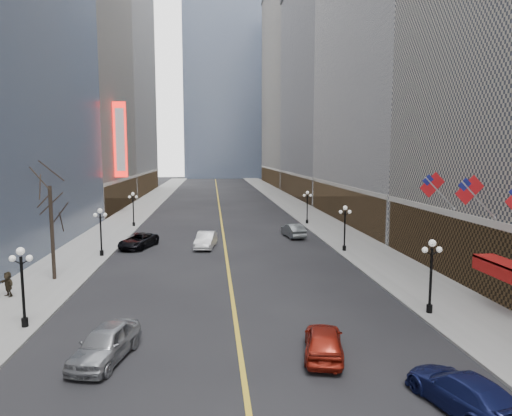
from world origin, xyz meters
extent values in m
cube|color=gray|center=(14.00, 70.00, 0.07)|extent=(6.00, 230.00, 0.15)
cube|color=gray|center=(-14.00, 70.00, 0.07)|extent=(6.00, 230.00, 0.15)
cube|color=gold|center=(0.00, 80.00, 0.01)|extent=(0.25, 200.00, 0.02)
cube|color=#4A3B31|center=(18.40, 68.00, 2.60)|extent=(2.80, 35.00, 5.00)
cube|color=gray|center=(30.00, 106.00, 24.00)|extent=(26.00, 40.00, 48.00)
cube|color=#4A3B31|center=(18.40, 106.00, 2.60)|extent=(2.80, 39.00, 5.00)
cube|color=gray|center=(30.00, 149.00, 31.00)|extent=(26.00, 46.00, 62.00)
cube|color=#4A3B31|center=(18.40, 149.00, 2.60)|extent=(2.80, 45.00, 5.00)
cube|color=gray|center=(-30.00, 87.00, 25.00)|extent=(26.00, 30.00, 50.00)
cube|color=#4A3B31|center=(-18.40, 87.00, 2.60)|extent=(2.80, 29.00, 5.00)
cube|color=beige|center=(-30.00, 121.00, 36.00)|extent=(26.00, 38.00, 72.00)
cube|color=#4A3B31|center=(-18.40, 121.00, 2.60)|extent=(2.80, 37.00, 5.00)
cylinder|color=black|center=(11.80, 30.00, 0.40)|extent=(0.36, 0.36, 0.50)
cylinder|color=black|center=(11.80, 30.00, 2.15)|extent=(0.16, 0.16, 4.00)
sphere|color=white|center=(11.80, 30.00, 4.45)|extent=(0.44, 0.44, 0.44)
sphere|color=white|center=(11.35, 30.00, 4.05)|extent=(0.36, 0.36, 0.36)
sphere|color=white|center=(12.25, 30.00, 4.05)|extent=(0.36, 0.36, 0.36)
cylinder|color=black|center=(11.80, 48.00, 0.40)|extent=(0.36, 0.36, 0.50)
cylinder|color=black|center=(11.80, 48.00, 2.15)|extent=(0.16, 0.16, 4.00)
sphere|color=white|center=(11.80, 48.00, 4.45)|extent=(0.44, 0.44, 0.44)
sphere|color=white|center=(11.35, 48.00, 4.05)|extent=(0.36, 0.36, 0.36)
sphere|color=white|center=(12.25, 48.00, 4.05)|extent=(0.36, 0.36, 0.36)
cylinder|color=black|center=(11.80, 66.00, 0.40)|extent=(0.36, 0.36, 0.50)
cylinder|color=black|center=(11.80, 66.00, 2.15)|extent=(0.16, 0.16, 4.00)
sphere|color=white|center=(11.80, 66.00, 4.45)|extent=(0.44, 0.44, 0.44)
sphere|color=white|center=(11.35, 66.00, 4.05)|extent=(0.36, 0.36, 0.36)
sphere|color=white|center=(12.25, 66.00, 4.05)|extent=(0.36, 0.36, 0.36)
cylinder|color=black|center=(-11.80, 30.00, 0.40)|extent=(0.36, 0.36, 0.50)
cylinder|color=black|center=(-11.80, 30.00, 2.15)|extent=(0.16, 0.16, 4.00)
sphere|color=white|center=(-11.80, 30.00, 4.45)|extent=(0.44, 0.44, 0.44)
sphere|color=white|center=(-12.25, 30.00, 4.05)|extent=(0.36, 0.36, 0.36)
sphere|color=white|center=(-11.35, 30.00, 4.05)|extent=(0.36, 0.36, 0.36)
cylinder|color=black|center=(-11.80, 48.00, 0.40)|extent=(0.36, 0.36, 0.50)
cylinder|color=black|center=(-11.80, 48.00, 2.15)|extent=(0.16, 0.16, 4.00)
sphere|color=white|center=(-11.80, 48.00, 4.45)|extent=(0.44, 0.44, 0.44)
sphere|color=white|center=(-12.25, 48.00, 4.05)|extent=(0.36, 0.36, 0.36)
sphere|color=white|center=(-11.35, 48.00, 4.05)|extent=(0.36, 0.36, 0.36)
cylinder|color=black|center=(-11.80, 66.00, 0.40)|extent=(0.36, 0.36, 0.50)
cylinder|color=black|center=(-11.80, 66.00, 2.15)|extent=(0.16, 0.16, 4.00)
sphere|color=white|center=(-11.80, 66.00, 4.45)|extent=(0.44, 0.44, 0.44)
sphere|color=white|center=(-12.25, 66.00, 4.05)|extent=(0.36, 0.36, 0.36)
sphere|color=white|center=(-11.35, 66.00, 4.05)|extent=(0.36, 0.36, 0.36)
cylinder|color=#B2B2B7|center=(15.80, 32.00, 6.80)|extent=(2.49, 0.12, 2.49)
cube|color=red|center=(15.15, 32.00, 7.45)|extent=(1.94, 0.04, 1.94)
cube|color=navy|center=(14.80, 32.00, 7.80)|extent=(0.88, 0.06, 0.88)
cylinder|color=#B2B2B7|center=(15.80, 37.00, 6.80)|extent=(2.49, 0.12, 2.49)
cube|color=red|center=(15.15, 37.00, 7.45)|extent=(1.94, 0.04, 1.94)
cube|color=navy|center=(14.80, 37.00, 7.80)|extent=(0.88, 0.06, 0.88)
cube|color=maroon|center=(16.30, 30.00, 3.20)|extent=(1.40, 4.00, 0.15)
cube|color=maroon|center=(15.65, 30.00, 2.80)|extent=(0.10, 4.00, 0.90)
cube|color=red|center=(-15.90, 80.00, 12.00)|extent=(2.00, 0.50, 12.00)
cube|color=white|center=(-15.85, 80.00, 12.00)|extent=(1.40, 0.55, 10.00)
cylinder|color=#2D231C|center=(-13.50, 40.00, 3.75)|extent=(0.28, 0.28, 7.20)
imported|color=#9C9FA3|center=(-6.41, 25.59, 0.83)|extent=(3.07, 5.22, 1.67)
imported|color=silver|center=(-2.00, 51.39, 0.83)|extent=(2.47, 5.23, 1.66)
imported|color=black|center=(-9.00, 52.04, 0.76)|extent=(4.08, 5.95, 1.51)
imported|color=#141A4B|center=(8.17, 19.93, 0.74)|extent=(3.25, 5.45, 1.48)
imported|color=maroon|center=(4.00, 25.03, 0.77)|extent=(2.76, 4.82, 1.55)
imported|color=#575D60|center=(8.14, 56.47, 0.80)|extent=(2.39, 5.07, 1.61)
imported|color=black|center=(-15.13, 35.83, 1.00)|extent=(1.50, 1.36, 1.70)
camera|label=1|loc=(-1.29, 4.34, 9.76)|focal=32.00mm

